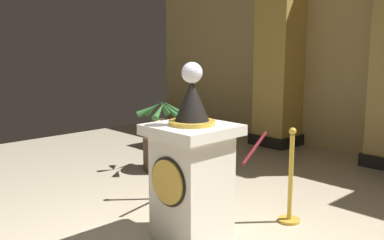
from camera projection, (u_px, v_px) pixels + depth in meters
pedestal_clock at (192, 171)px, 4.17m from camera, size 0.75×0.75×1.75m
stanchion_near at (290, 189)px, 4.63m from camera, size 0.24×0.24×1.05m
stanchion_far at (160, 172)px, 5.33m from camera, size 0.24×0.24×1.01m
velvet_rope at (221, 144)px, 4.91m from camera, size 1.08×1.07×0.22m
column_left at (280, 56)px, 8.11m from camera, size 0.84×0.84×3.45m
potted_palm_left at (162, 148)px, 6.62m from camera, size 0.75×0.67×1.12m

